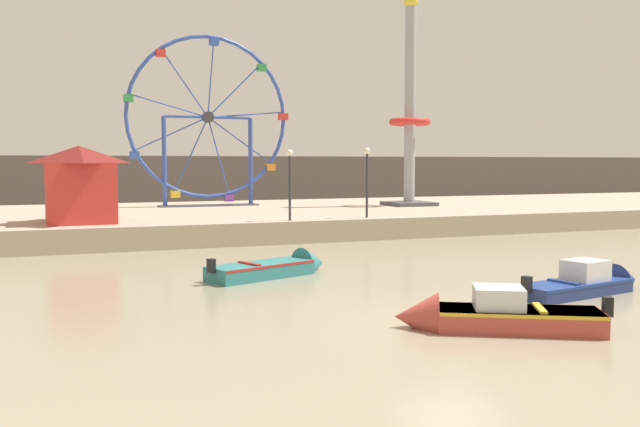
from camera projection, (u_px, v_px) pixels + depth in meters
name	position (u px, v px, depth m)	size (l,w,h in m)	color
ground_plane	(450.00, 320.00, 16.75)	(240.00, 240.00, 0.00)	gray
quay_promenade	(219.00, 219.00, 40.01)	(110.00, 18.28, 1.07)	tan
distant_town_skyline	(161.00, 181.00, 61.06)	(140.00, 3.00, 4.40)	#564C47
motorboat_faded_red	(486.00, 316.00, 15.69)	(4.66, 3.27, 1.34)	#B24238
motorboat_navy_blue	(593.00, 282.00, 20.24)	(5.09, 2.07, 1.36)	navy
motorboat_teal_painted	(279.00, 267.00, 23.34)	(4.83, 2.89, 1.21)	teal
ferris_wheel_blue_frame	(208.00, 121.00, 43.14)	(10.40, 1.20, 10.74)	#334CA8
drop_tower_steel_tower	(410.00, 120.00, 43.70)	(2.80, 2.80, 13.33)	#999EA3
carnival_booth_red_striped	(80.00, 183.00, 31.47)	(3.37, 3.90, 3.54)	red
promenade_lamp_near	(367.00, 171.00, 34.26)	(0.32, 0.32, 3.51)	#2D2D33
promenade_lamp_far	(290.00, 173.00, 32.48)	(0.32, 0.32, 3.38)	#2D2D33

